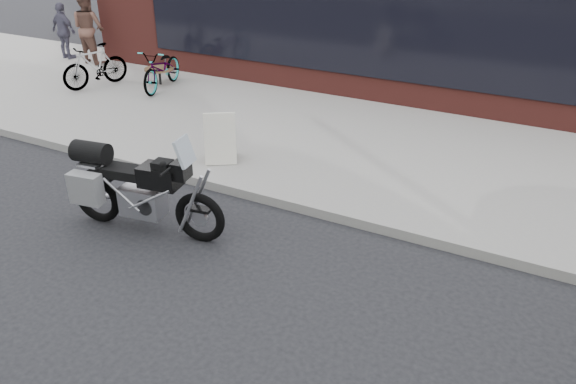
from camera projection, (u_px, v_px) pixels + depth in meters
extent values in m
cube|color=gray|center=(390.00, 144.00, 10.42)|extent=(44.00, 6.00, 0.15)
cube|color=black|center=(337.00, 26.00, 12.05)|extent=(10.00, 0.08, 2.00)
torus|color=black|center=(97.00, 199.00, 7.91)|extent=(0.73, 0.23, 0.72)
torus|color=black|center=(200.00, 218.00, 7.44)|extent=(0.73, 0.23, 0.72)
cube|color=#B7B7BC|center=(143.00, 201.00, 7.65)|extent=(0.63, 0.41, 0.41)
cube|color=black|center=(160.00, 176.00, 7.36)|extent=(0.58, 0.42, 0.28)
cube|color=black|center=(125.00, 172.00, 7.52)|extent=(0.63, 0.39, 0.13)
cube|color=black|center=(103.00, 174.00, 7.67)|extent=(0.35, 0.28, 0.15)
cube|color=black|center=(181.00, 170.00, 7.20)|extent=(0.23, 0.28, 0.24)
cube|color=silver|center=(185.00, 152.00, 7.05)|extent=(0.20, 0.34, 0.36)
cylinder|color=black|center=(175.00, 164.00, 7.19)|extent=(0.15, 0.75, 0.03)
cube|color=#B7B7BC|center=(93.00, 162.00, 7.64)|extent=(0.35, 0.36, 0.03)
cube|color=slate|center=(86.00, 189.00, 7.51)|extent=(0.47, 0.26, 0.43)
cylinder|color=black|center=(91.00, 152.00, 7.57)|extent=(0.56, 0.38, 0.30)
cylinder|color=#B7B7BC|center=(124.00, 196.00, 7.95)|extent=(0.60, 0.18, 0.21)
imported|color=gray|center=(162.00, 69.00, 13.05)|extent=(1.04, 1.90, 0.95)
imported|color=gray|center=(95.00, 66.00, 13.19)|extent=(0.93, 1.70, 0.99)
cube|color=white|center=(220.00, 139.00, 9.32)|extent=(0.58, 0.50, 0.84)
cube|color=white|center=(220.00, 134.00, 9.51)|extent=(0.58, 0.50, 0.84)
cylinder|color=black|center=(160.00, 77.00, 13.48)|extent=(0.06, 0.06, 0.36)
cylinder|color=brown|center=(159.00, 69.00, 13.39)|extent=(0.69, 0.69, 0.04)
imported|color=#4D3229|center=(89.00, 28.00, 14.97)|extent=(0.95, 0.77, 1.85)
imported|color=#3D3B4B|center=(64.00, 31.00, 15.45)|extent=(0.92, 0.45, 1.51)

